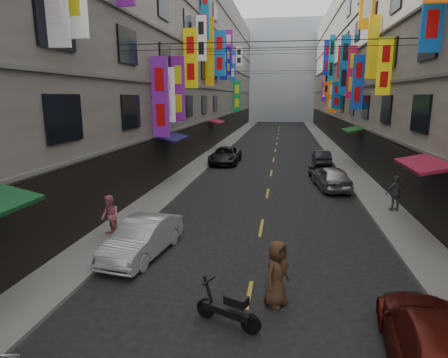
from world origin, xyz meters
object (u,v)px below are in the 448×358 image
(car_right_far, at_px, (321,157))
(pedestrian_lfar, at_px, (110,216))
(pedestrian_rfar, at_px, (396,193))
(pedestrian_crossing, at_px, (277,273))
(scooter_far_right, at_px, (312,172))
(car_left_mid, at_px, (142,238))
(car_left_far, at_px, (225,155))
(car_right_near, at_px, (437,346))
(scooter_crossing, at_px, (229,309))
(car_right_mid, at_px, (331,178))

(car_right_far, distance_m, pedestrian_lfar, 21.06)
(car_right_far, bearing_deg, pedestrian_rfar, 98.22)
(pedestrian_lfar, xyz_separation_m, pedestrian_crossing, (6.61, -3.82, -0.04))
(scooter_far_right, bearing_deg, car_right_far, -111.17)
(car_left_mid, relative_size, pedestrian_rfar, 2.31)
(car_left_mid, height_order, car_right_far, car_left_mid)
(car_left_mid, xyz_separation_m, car_left_far, (0.00, 19.02, 0.03))
(pedestrian_crossing, bearing_deg, car_left_mid, 94.87)
(car_right_near, distance_m, car_right_far, 24.66)
(scooter_crossing, relative_size, car_right_mid, 0.40)
(car_right_near, relative_size, car_right_far, 1.32)
(car_left_mid, relative_size, pedestrian_crossing, 2.21)
(car_right_far, bearing_deg, pedestrian_crossing, 80.30)
(car_right_mid, xyz_separation_m, pedestrian_lfar, (-9.63, -9.87, 0.23))
(scooter_far_right, distance_m, car_right_mid, 3.05)
(car_left_mid, height_order, pedestrian_rfar, pedestrian_rfar)
(pedestrian_lfar, bearing_deg, scooter_crossing, 0.78)
(pedestrian_rfar, bearing_deg, pedestrian_crossing, 45.46)
(car_right_near, bearing_deg, pedestrian_crossing, -26.92)
(car_left_mid, xyz_separation_m, pedestrian_lfar, (-1.84, 1.31, 0.29))
(scooter_crossing, distance_m, pedestrian_rfar, 12.30)
(car_right_mid, relative_size, pedestrian_lfar, 2.56)
(car_left_far, height_order, pedestrian_crossing, pedestrian_crossing)
(scooter_far_right, height_order, car_left_far, car_left_far)
(scooter_far_right, bearing_deg, pedestrian_lfar, 45.46)
(scooter_crossing, distance_m, pedestrian_lfar, 7.42)
(car_right_mid, relative_size, pedestrian_rfar, 2.43)
(car_left_mid, relative_size, car_left_far, 0.81)
(pedestrian_crossing, bearing_deg, car_right_mid, 20.17)
(pedestrian_lfar, relative_size, pedestrian_crossing, 0.91)
(scooter_far_right, height_order, car_left_mid, car_left_mid)
(scooter_crossing, distance_m, car_left_mid, 5.17)
(car_right_far, xyz_separation_m, pedestrian_lfar, (-9.84, -18.62, 0.36))
(scooter_far_right, relative_size, pedestrian_crossing, 0.98)
(car_left_far, bearing_deg, car_left_mid, -89.70)
(car_right_mid, bearing_deg, pedestrian_lfar, 38.06)
(scooter_far_right, xyz_separation_m, car_right_near, (1.13, -18.79, 0.25))
(car_right_near, height_order, pedestrian_rfar, pedestrian_rfar)
(scooter_crossing, relative_size, car_right_near, 0.36)
(scooter_crossing, height_order, car_right_near, car_right_near)
(car_left_far, height_order, car_right_near, car_left_far)
(scooter_crossing, distance_m, car_right_near, 4.50)
(pedestrian_lfar, bearing_deg, pedestrian_crossing, 13.06)
(scooter_crossing, xyz_separation_m, car_right_near, (4.37, -1.06, 0.25))
(pedestrian_rfar, relative_size, pedestrian_crossing, 0.95)
(scooter_far_right, height_order, car_right_near, car_right_near)
(car_left_far, height_order, pedestrian_rfar, pedestrian_rfar)
(scooter_crossing, distance_m, car_right_mid, 15.42)
(pedestrian_lfar, bearing_deg, car_right_far, 105.22)
(car_left_far, relative_size, pedestrian_rfar, 2.86)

